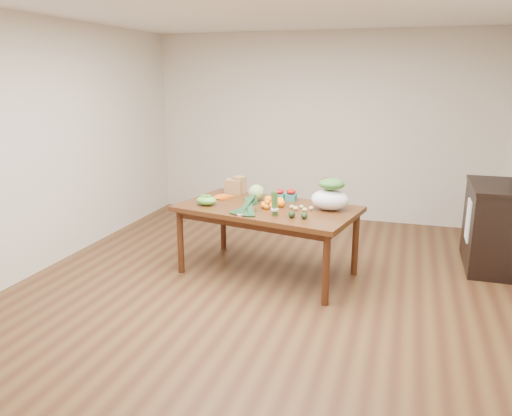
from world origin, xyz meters
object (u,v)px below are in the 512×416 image
(paper_bag, at_px, (235,185))
(salad_bag, at_px, (330,196))
(cabinet, at_px, (491,226))
(kale_bunch, at_px, (245,206))
(dining_table, at_px, (267,240))
(asparagus_bundle, at_px, (275,203))
(cabbage, at_px, (256,193))
(mandarin_cluster, at_px, (267,204))

(paper_bag, relative_size, salad_bag, 0.72)
(cabinet, xyz_separation_m, salad_bag, (-1.67, -0.88, 0.43))
(kale_bunch, bearing_deg, dining_table, 79.99)
(cabinet, relative_size, paper_bag, 3.70)
(asparagus_bundle, bearing_deg, salad_bag, 50.15)
(paper_bag, bearing_deg, cabbage, -38.27)
(mandarin_cluster, distance_m, salad_bag, 0.65)
(dining_table, bearing_deg, kale_bunch, -100.01)
(asparagus_bundle, height_order, salad_bag, salad_bag)
(cabinet, height_order, asparagus_bundle, asparagus_bundle)
(cabinet, height_order, kale_bunch, cabinet)
(cabbage, height_order, mandarin_cluster, cabbage)
(cabbage, bearing_deg, kale_bunch, -84.48)
(paper_bag, xyz_separation_m, mandarin_cluster, (0.55, -0.53, -0.05))
(dining_table, height_order, cabbage, cabbage)
(dining_table, distance_m, salad_bag, 0.83)
(cabbage, height_order, salad_bag, salad_bag)
(dining_table, height_order, cabinet, cabinet)
(salad_bag, bearing_deg, cabbage, 169.51)
(cabinet, height_order, mandarin_cluster, cabinet)
(cabbage, bearing_deg, dining_table, -48.66)
(dining_table, relative_size, mandarin_cluster, 10.16)
(mandarin_cluster, height_order, kale_bunch, kale_bunch)
(mandarin_cluster, bearing_deg, cabbage, 127.39)
(dining_table, distance_m, mandarin_cluster, 0.42)
(cabinet, relative_size, kale_bunch, 2.55)
(dining_table, relative_size, paper_bag, 6.64)
(cabbage, xyz_separation_m, kale_bunch, (0.05, -0.56, -0.01))
(cabbage, relative_size, mandarin_cluster, 0.99)
(dining_table, xyz_separation_m, cabbage, (-0.19, 0.22, 0.46))
(paper_bag, xyz_separation_m, cabbage, (0.35, -0.27, -0.01))
(cabinet, xyz_separation_m, kale_bunch, (-2.45, -1.29, 0.36))
(cabinet, bearing_deg, dining_table, -157.85)
(cabbage, distance_m, mandarin_cluster, 0.33)
(kale_bunch, bearing_deg, salad_bag, 39.38)
(paper_bag, bearing_deg, asparagus_bundle, -49.14)
(kale_bunch, bearing_deg, paper_bag, 127.32)
(cabbage, xyz_separation_m, asparagus_bundle, (0.35, -0.54, 0.04))
(cabinet, bearing_deg, paper_bag, -171.05)
(cabinet, xyz_separation_m, cabbage, (-2.50, -0.72, 0.37))
(paper_bag, relative_size, asparagus_bundle, 1.10)
(cabinet, distance_m, cabbage, 2.63)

